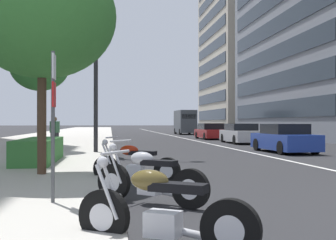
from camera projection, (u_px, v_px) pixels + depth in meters
sidewalk_right_plaza at (55, 139)px, 33.77m from camera, size 160.00×9.32×0.15m
lane_centre_stripe at (179, 137)px, 40.24m from camera, size 110.00×0.16×0.01m
motorcycle_mid_row at (161, 214)px, 4.65m from camera, size 1.24×1.92×1.10m
motorcycle_under_tarp at (149, 180)px, 7.30m from camera, size 1.49×1.85×1.11m
motorcycle_second_in_row at (135, 166)px, 9.86m from camera, size 1.10×2.02×1.09m
car_following_behind at (284, 139)px, 19.96m from camera, size 4.32×1.93×1.37m
car_far_down_avenue at (241, 134)px, 28.69m from camera, size 4.70×1.92×1.36m
car_lead_in_lane at (211, 132)px, 35.82m from camera, size 4.59×1.98×1.36m
delivery_van_ahead at (185, 122)px, 50.47m from camera, size 5.14×2.04×2.88m
parking_sign_by_curb at (53, 108)px, 6.71m from camera, size 0.32×0.06×2.43m
street_lamp_with_banners at (102, 30)px, 18.23m from camera, size 1.26×2.18×9.07m
clipped_hedge_bed at (39, 150)px, 13.60m from camera, size 4.03×1.10×0.76m
street_tree_far_plaza at (42, 16)px, 10.42m from camera, size 3.69×3.69×5.52m
street_tree_mid_sidewalk at (40, 67)px, 18.79m from camera, size 2.62×2.62×4.93m
pedestrian_on_plaza at (55, 133)px, 20.00m from camera, size 0.44×0.48×1.56m
office_tower_mid_left at (274, 28)px, 64.14m from camera, size 18.21×20.08×31.97m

